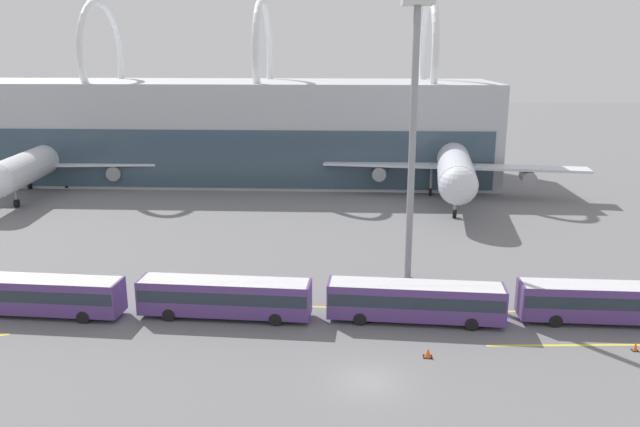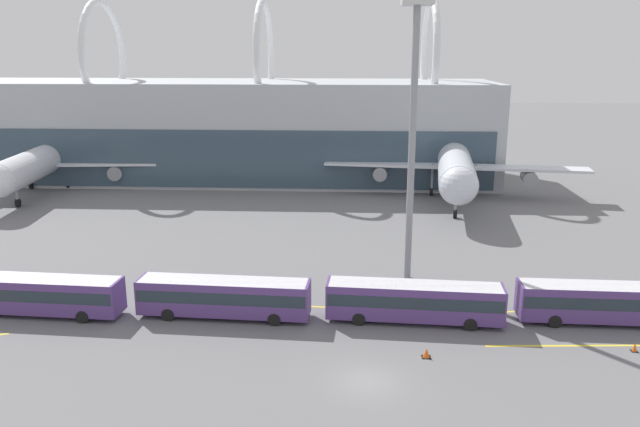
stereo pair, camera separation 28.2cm
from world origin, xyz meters
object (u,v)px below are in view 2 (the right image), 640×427
object	(u,v)px
shuttle_bus_2	(224,295)
shuttle_bus_3	(414,300)
airliner_at_gate_far	(454,161)
shuttle_bus_4	(608,301)
traffic_cone_0	(426,353)
airliner_at_gate_near	(46,160)
traffic_cone_2	(635,347)
shuttle_bus_1	(38,293)
floodlight_mast	(414,101)

from	to	relation	value
shuttle_bus_2	shuttle_bus_3	world-z (taller)	same
airliner_at_gate_far	shuttle_bus_4	world-z (taller)	airliner_at_gate_far
shuttle_bus_2	traffic_cone_0	size ratio (longest dim) A/B	20.70
airliner_at_gate_far	shuttle_bus_4	bearing A→B (deg)	14.32
airliner_at_gate_near	shuttle_bus_2	xyz separation A→B (m)	(35.91, -44.70, -2.68)
traffic_cone_2	airliner_at_gate_near	bearing A→B (deg)	143.30
shuttle_bus_3	shuttle_bus_4	xyz separation A→B (m)	(14.79, 0.53, 0.00)
shuttle_bus_4	traffic_cone_2	size ratio (longest dim) A/B	20.80
traffic_cone_2	shuttle_bus_2	bearing A→B (deg)	171.89
traffic_cone_2	shuttle_bus_4	bearing A→B (deg)	92.06
airliner_at_gate_near	traffic_cone_2	xyz separation A→B (m)	(65.67, -48.94, -4.18)
shuttle_bus_2	shuttle_bus_3	bearing A→B (deg)	2.73
airliner_at_gate_near	shuttle_bus_2	world-z (taller)	airliner_at_gate_near
airliner_at_gate_near	shuttle_bus_2	bearing A→B (deg)	33.02
shuttle_bus_1	floodlight_mast	bearing A→B (deg)	21.57
airliner_at_gate_near	airliner_at_gate_far	world-z (taller)	airliner_at_gate_far
airliner_at_gate_far	shuttle_bus_3	bearing A→B (deg)	-5.40
shuttle_bus_3	shuttle_bus_4	distance (m)	14.80
airliner_at_gate_far	shuttle_bus_2	xyz separation A→B (m)	(-24.23, -42.57, -3.40)
airliner_at_gate_near	shuttle_bus_4	xyz separation A→B (m)	(65.50, -44.25, -2.68)
shuttle_bus_1	shuttle_bus_4	xyz separation A→B (m)	(44.37, 0.74, 0.00)
shuttle_bus_4	traffic_cone_0	bearing A→B (deg)	-154.68
airliner_at_gate_near	traffic_cone_2	distance (m)	82.00
shuttle_bus_1	shuttle_bus_3	xyz separation A→B (m)	(29.58, 0.21, 0.00)
traffic_cone_2	floodlight_mast	bearing A→B (deg)	136.57
airliner_at_gate_far	traffic_cone_2	xyz separation A→B (m)	(5.52, -46.81, -4.90)
shuttle_bus_4	shuttle_bus_3	bearing A→B (deg)	-176.31
shuttle_bus_2	floodlight_mast	distance (m)	22.95
airliner_at_gate_near	shuttle_bus_1	distance (m)	49.77
shuttle_bus_2	shuttle_bus_3	size ratio (longest dim) A/B	1.00
shuttle_bus_3	shuttle_bus_4	size ratio (longest dim) A/B	1.00
floodlight_mast	airliner_at_gate_near	bearing A→B (deg)	145.50
airliner_at_gate_far	traffic_cone_0	xyz separation A→B (m)	(-9.09, -48.46, -4.89)
airliner_at_gate_near	floodlight_mast	distance (m)	62.99
shuttle_bus_2	traffic_cone_0	xyz separation A→B (m)	(15.14, -5.89, -1.50)
shuttle_bus_3	traffic_cone_2	world-z (taller)	shuttle_bus_3
airliner_at_gate_far	traffic_cone_2	bearing A→B (deg)	13.81
airliner_at_gate_far	shuttle_bus_2	world-z (taller)	airliner_at_gate_far
floodlight_mast	shuttle_bus_3	bearing A→B (deg)	-91.78
shuttle_bus_4	floodlight_mast	world-z (taller)	floodlight_mast
airliner_at_gate_near	traffic_cone_0	bearing A→B (deg)	39.50
shuttle_bus_1	airliner_at_gate_near	bearing A→B (deg)	118.35
shuttle_bus_3	traffic_cone_2	size ratio (longest dim) A/B	20.90
airliner_at_gate_near	shuttle_bus_4	distance (m)	79.09
shuttle_bus_1	shuttle_bus_2	bearing A→B (deg)	4.31
airliner_at_gate_far	shuttle_bus_4	xyz separation A→B (m)	(5.35, -42.12, -3.40)
floodlight_mast	traffic_cone_0	size ratio (longest dim) A/B	37.53
shuttle_bus_3	airliner_at_gate_near	bearing A→B (deg)	142.06
airliner_at_gate_far	floodlight_mast	distance (m)	35.89
airliner_at_gate_far	traffic_cone_0	distance (m)	49.54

